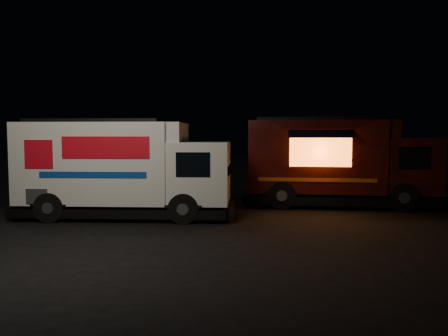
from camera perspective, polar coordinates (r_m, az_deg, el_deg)
ground at (r=12.44m, az=-3.99°, el=-7.68°), size 80.00×80.00×0.00m
white_truck at (r=14.11m, az=-12.54°, el=-0.06°), size 7.03×3.15×3.08m
red_truck at (r=16.65m, az=14.91°, el=0.79°), size 7.36×3.99×3.25m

